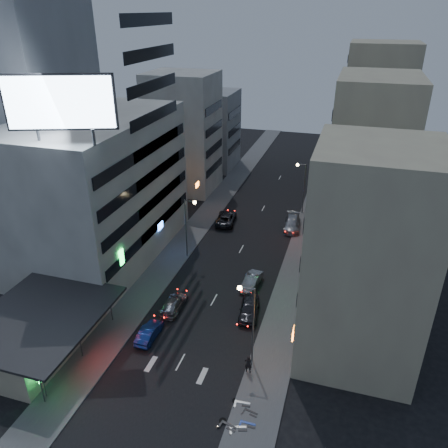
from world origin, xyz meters
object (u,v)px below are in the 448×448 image
at_px(scooter_black_b, 259,409).
at_px(scooter_silver_b, 251,398).
at_px(parked_car_left, 226,218).
at_px(road_car_blue, 149,333).
at_px(road_car_silver, 174,304).
at_px(person, 248,364).
at_px(parked_car_right_mid, 252,281).
at_px(scooter_blue, 257,419).
at_px(parked_car_right_far, 292,224).
at_px(scooter_silver_a, 247,420).
at_px(scooter_black_a, 238,422).
at_px(parked_car_right_near, 249,308).

relative_size(scooter_black_b, scooter_silver_b, 0.92).
distance_m(parked_car_left, road_car_blue, 26.93).
bearing_deg(road_car_silver, person, 144.48).
bearing_deg(person, parked_car_left, -69.11).
relative_size(parked_car_right_mid, scooter_black_b, 2.44).
distance_m(person, scooter_blue, 5.50).
xyz_separation_m(parked_car_right_far, scooter_silver_b, (1.74, -32.77, -0.11)).
bearing_deg(parked_car_right_mid, scooter_silver_a, -71.71).
bearing_deg(scooter_silver_a, person, -4.82).
relative_size(parked_car_left, person, 3.10).
bearing_deg(person, scooter_blue, 111.34).
distance_m(scooter_black_a, scooter_black_b, 2.15).
height_order(parked_car_left, scooter_black_a, parked_car_left).
bearing_deg(person, parked_car_right_mid, -77.03).
distance_m(road_car_blue, person, 10.58).
height_order(road_car_silver, scooter_black_b, road_car_silver).
relative_size(road_car_silver, scooter_silver_a, 2.43).
bearing_deg(parked_car_right_far, parked_car_left, 179.83).
bearing_deg(road_car_blue, road_car_silver, -95.96).
bearing_deg(scooter_black_a, person, 20.33).
height_order(parked_car_right_mid, parked_car_left, parked_car_left).
xyz_separation_m(parked_car_right_mid, scooter_silver_b, (3.95, -16.49, -0.00)).
bearing_deg(scooter_blue, parked_car_left, 21.22).
height_order(road_car_blue, road_car_silver, road_car_silver).
relative_size(person, scooter_silver_a, 0.95).
bearing_deg(road_car_silver, scooter_silver_a, 130.93).
bearing_deg(road_car_silver, parked_car_right_far, -113.75).
height_order(parked_car_left, person, person).
bearing_deg(scooter_silver_b, road_car_silver, 43.86).
bearing_deg(road_car_blue, parked_car_left, -90.02).
distance_m(parked_car_left, scooter_black_b, 35.01).
distance_m(parked_car_right_far, scooter_black_a, 35.39).
height_order(parked_car_left, road_car_silver, parked_car_left).
relative_size(person, scooter_black_b, 1.04).
bearing_deg(road_car_blue, scooter_silver_a, 148.25).
xyz_separation_m(parked_car_right_near, road_car_blue, (-8.54, -6.38, -0.15)).
bearing_deg(scooter_silver_b, scooter_black_a, 166.51).
bearing_deg(scooter_blue, scooter_black_b, 3.72).
distance_m(parked_car_right_mid, scooter_black_a, 19.41).
bearing_deg(scooter_silver_a, scooter_black_a, 102.23).
height_order(parked_car_right_near, parked_car_right_mid, parked_car_right_near).
xyz_separation_m(parked_car_right_far, road_car_silver, (-9.25, -22.84, -0.13)).
distance_m(person, scooter_black_b, 4.57).
bearing_deg(scooter_black_a, scooter_blue, -46.63).
height_order(parked_car_right_far, road_car_blue, parked_car_right_far).
xyz_separation_m(parked_car_left, scooter_black_a, (11.19, -34.45, -0.06)).
bearing_deg(person, scooter_silver_a, 103.40).
xyz_separation_m(parked_car_right_mid, scooter_silver_a, (4.16, -18.73, 0.00)).
relative_size(parked_car_left, scooter_silver_a, 2.94).
xyz_separation_m(parked_car_right_far, scooter_black_b, (2.59, -33.64, -0.15)).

